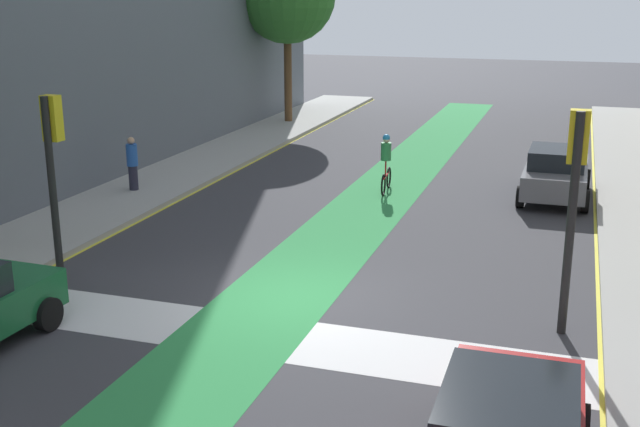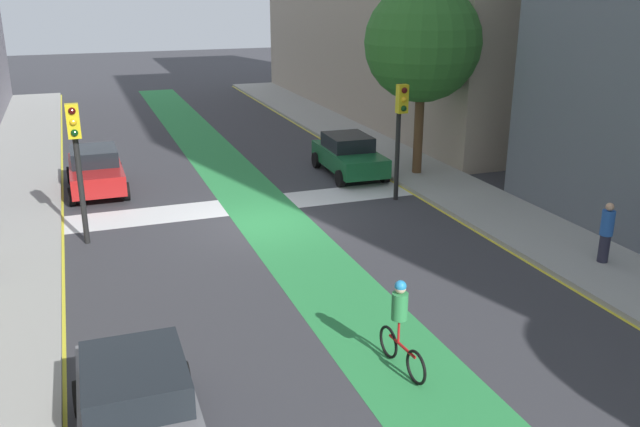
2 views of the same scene
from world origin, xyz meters
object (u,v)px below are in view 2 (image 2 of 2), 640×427
car_grey_right_far (138,410)px  street_tree_near (423,43)px  car_green_left_near (349,155)px  traffic_signal_near_right (76,147)px  pedestrian_sidewalk_left_a (606,232)px  cyclist_in_lane (401,324)px  traffic_signal_near_left (400,120)px  car_red_right_near (96,170)px

car_grey_right_far → street_tree_near: street_tree_near is taller
car_grey_right_far → street_tree_near: bearing=-132.0°
car_green_left_near → car_grey_right_far: bearing=56.5°
street_tree_near → car_green_left_near: bearing=-24.7°
traffic_signal_near_right → car_green_left_near: bearing=-156.1°
pedestrian_sidewalk_left_a → car_green_left_near: bearing=-75.3°
car_grey_right_far → cyclist_in_lane: cyclist_in_lane is taller
car_green_left_near → street_tree_near: street_tree_near is taller
traffic_signal_near_left → cyclist_in_lane: traffic_signal_near_left is taller
car_grey_right_far → pedestrian_sidewalk_left_a: bearing=-164.0°
pedestrian_sidewalk_left_a → street_tree_near: size_ratio=0.23×
car_green_left_near → pedestrian_sidewalk_left_a: 11.30m
traffic_signal_near_right → cyclist_in_lane: (-5.57, 9.14, -1.93)m
traffic_signal_near_left → car_green_left_near: 4.28m
cyclist_in_lane → pedestrian_sidewalk_left_a: cyclist_in_lane is taller
traffic_signal_near_right → car_grey_right_far: (-0.50, 10.04, -2.10)m
car_red_right_near → street_tree_near: street_tree_near is taller
cyclist_in_lane → car_grey_right_far: bearing=10.0°
traffic_signal_near_left → pedestrian_sidewalk_left_a: 7.85m
traffic_signal_near_left → car_green_left_near: (0.31, -3.74, -2.05)m
car_red_right_near → car_green_left_near: (-9.52, 1.06, 0.00)m
car_red_right_near → cyclist_in_lane: cyclist_in_lane is taller
car_grey_right_far → pedestrian_sidewalk_left_a: (-12.44, -3.57, 0.19)m
traffic_signal_near_left → street_tree_near: (-2.13, -2.62, 2.26)m
cyclist_in_lane → pedestrian_sidewalk_left_a: 7.84m
traffic_signal_near_left → car_green_left_near: traffic_signal_near_left is taller
traffic_signal_near_right → car_green_left_near: 11.21m
car_green_left_near → car_grey_right_far: size_ratio=1.01×
traffic_signal_near_right → car_red_right_near: (-0.55, -5.52, -2.10)m
street_tree_near → traffic_signal_near_right: bearing=14.9°
car_red_right_near → car_grey_right_far: size_ratio=1.00×
traffic_signal_near_right → cyclist_in_lane: size_ratio=2.22×
car_grey_right_far → traffic_signal_near_right: bearing=-87.2°
traffic_signal_near_right → car_green_left_near: traffic_signal_near_right is taller
traffic_signal_near_right → car_green_left_near: size_ratio=0.97×
traffic_signal_near_right → car_red_right_near: 5.93m
car_red_right_near → cyclist_in_lane: bearing=108.9°
car_red_right_near → cyclist_in_lane: size_ratio=2.27×
car_red_right_near → car_green_left_near: 9.58m
traffic_signal_near_left → car_grey_right_far: traffic_signal_near_left is taller
traffic_signal_near_left → cyclist_in_lane: 11.13m
car_grey_right_far → cyclist_in_lane: size_ratio=2.27×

